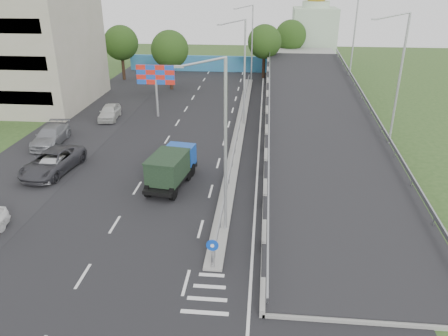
# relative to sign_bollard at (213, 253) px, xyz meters

# --- Properties ---
(ground) EXTENTS (160.00, 160.00, 0.00)m
(ground) POSITION_rel_sign_bollard_xyz_m (0.00, -2.17, -1.03)
(ground) COLOR #2D4C1E
(ground) RESTS_ON ground
(road_surface) EXTENTS (26.00, 90.00, 0.04)m
(road_surface) POSITION_rel_sign_bollard_xyz_m (-3.00, 17.83, -1.03)
(road_surface) COLOR black
(road_surface) RESTS_ON ground
(parking_strip) EXTENTS (8.00, 90.00, 0.05)m
(parking_strip) POSITION_rel_sign_bollard_xyz_m (-16.00, 17.83, -1.03)
(parking_strip) COLOR black
(parking_strip) RESTS_ON ground
(median) EXTENTS (1.00, 44.00, 0.20)m
(median) POSITION_rel_sign_bollard_xyz_m (0.00, 21.83, -0.93)
(median) COLOR gray
(median) RESTS_ON ground
(overpass_ramp) EXTENTS (10.00, 50.00, 3.50)m
(overpass_ramp) POSITION_rel_sign_bollard_xyz_m (7.50, 21.83, 0.72)
(overpass_ramp) COLOR gray
(overpass_ramp) RESTS_ON ground
(median_guardrail) EXTENTS (0.09, 44.00, 0.71)m
(median_guardrail) POSITION_rel_sign_bollard_xyz_m (0.00, 21.83, -0.28)
(median_guardrail) COLOR gray
(median_guardrail) RESTS_ON median
(sign_bollard) EXTENTS (0.64, 0.23, 1.67)m
(sign_bollard) POSITION_rel_sign_bollard_xyz_m (0.00, 0.00, 0.00)
(sign_bollard) COLOR black
(sign_bollard) RESTS_ON median
(lamp_post_near) EXTENTS (2.74, 0.18, 10.08)m
(lamp_post_near) POSITION_rel_sign_bollard_xyz_m (0.11, 3.83, 4.77)
(lamp_post_near) COLOR #B2B5B7
(lamp_post_near) RESTS_ON median
(lamp_post_mid) EXTENTS (2.74, 0.18, 10.08)m
(lamp_post_mid) POSITION_rel_sign_bollard_xyz_m (0.11, 23.83, 4.77)
(lamp_post_mid) COLOR #B2B5B7
(lamp_post_mid) RESTS_ON median
(lamp_post_far) EXTENTS (2.74, 0.18, 10.08)m
(lamp_post_far) POSITION_rel_sign_bollard_xyz_m (0.11, 43.83, 4.77)
(lamp_post_far) COLOR #B2B5B7
(lamp_post_far) RESTS_ON median
(blue_wall) EXTENTS (30.00, 0.50, 2.40)m
(blue_wall) POSITION_rel_sign_bollard_xyz_m (-4.00, 49.83, 0.17)
(blue_wall) COLOR teal
(blue_wall) RESTS_ON ground
(church) EXTENTS (7.00, 7.00, 13.80)m
(church) POSITION_rel_sign_bollard_xyz_m (10.00, 57.83, 4.28)
(church) COLOR #B2CCAD
(church) RESTS_ON ground
(billboard) EXTENTS (4.00, 0.24, 5.50)m
(billboard) POSITION_rel_sign_bollard_xyz_m (-9.00, 25.83, 3.15)
(billboard) COLOR #B2B5B7
(billboard) RESTS_ON ground
(tree_left_mid) EXTENTS (4.80, 4.80, 7.60)m
(tree_left_mid) POSITION_rel_sign_bollard_xyz_m (-10.00, 37.83, 4.14)
(tree_left_mid) COLOR black
(tree_left_mid) RESTS_ON ground
(tree_median_far) EXTENTS (4.80, 4.80, 7.60)m
(tree_median_far) POSITION_rel_sign_bollard_xyz_m (2.00, 45.83, 4.14)
(tree_median_far) COLOR black
(tree_median_far) RESTS_ON ground
(tree_left_far) EXTENTS (4.80, 4.80, 7.60)m
(tree_left_far) POSITION_rel_sign_bollard_xyz_m (-18.00, 42.83, 4.14)
(tree_left_far) COLOR black
(tree_left_far) RESTS_ON ground
(tree_ramp_far) EXTENTS (4.80, 4.80, 7.60)m
(tree_ramp_far) POSITION_rel_sign_bollard_xyz_m (6.00, 52.83, 4.14)
(tree_ramp_far) COLOR black
(tree_ramp_far) RESTS_ON ground
(dump_truck) EXTENTS (2.93, 5.98, 2.53)m
(dump_truck) POSITION_rel_sign_bollard_xyz_m (-4.13, 9.74, 0.36)
(dump_truck) COLOR black
(dump_truck) RESTS_ON ground
(parked_car_b) EXTENTS (1.48, 4.04, 1.32)m
(parked_car_b) POSITION_rel_sign_bollard_xyz_m (-13.49, 10.30, -0.37)
(parked_car_b) COLOR gray
(parked_car_b) RESTS_ON ground
(parked_car_c) EXTENTS (3.56, 6.38, 1.69)m
(parked_car_c) POSITION_rel_sign_bollard_xyz_m (-13.70, 10.96, -0.19)
(parked_car_c) COLOR #35353B
(parked_car_c) RESTS_ON ground
(parked_car_d) EXTENTS (2.67, 5.65, 1.59)m
(parked_car_d) POSITION_rel_sign_bollard_xyz_m (-16.60, 16.73, -0.24)
(parked_car_d) COLOR gray
(parked_car_d) RESTS_ON ground
(parked_car_e) EXTENTS (2.28, 4.63, 1.52)m
(parked_car_e) POSITION_rel_sign_bollard_xyz_m (-13.85, 24.49, -0.27)
(parked_car_e) COLOR beige
(parked_car_e) RESTS_ON ground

